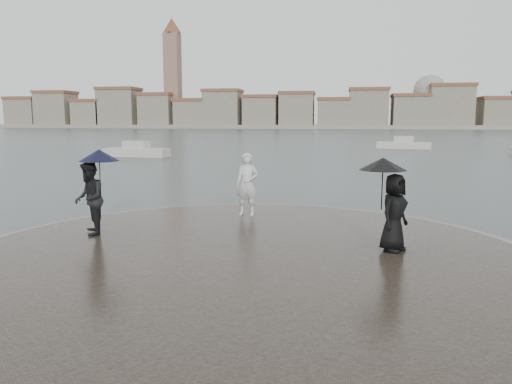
# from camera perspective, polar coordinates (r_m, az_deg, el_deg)

# --- Properties ---
(ground) EXTENTS (400.00, 400.00, 0.00)m
(ground) POSITION_cam_1_polar(r_m,az_deg,el_deg) (7.29, -6.45, -16.92)
(ground) COLOR #2B3835
(ground) RESTS_ON ground
(kerb_ring) EXTENTS (12.50, 12.50, 0.32)m
(kerb_ring) POSITION_cam_1_polar(r_m,az_deg,el_deg) (10.43, -1.18, -8.06)
(kerb_ring) COLOR gray
(kerb_ring) RESTS_ON ground
(quay_tip) EXTENTS (11.90, 11.90, 0.36)m
(quay_tip) POSITION_cam_1_polar(r_m,az_deg,el_deg) (10.42, -1.18, -7.95)
(quay_tip) COLOR #2D261E
(quay_tip) RESTS_ON ground
(statue) EXTENTS (0.68, 0.48, 1.80)m
(statue) POSITION_cam_1_polar(r_m,az_deg,el_deg) (14.25, -1.01, 0.90)
(statue) COLOR silver
(statue) RESTS_ON quay_tip
(visitor_left) EXTENTS (1.22, 1.11, 2.04)m
(visitor_left) POSITION_cam_1_polar(r_m,az_deg,el_deg) (12.42, -18.33, 0.25)
(visitor_left) COLOR black
(visitor_left) RESTS_ON quay_tip
(visitor_right) EXTENTS (1.19, 1.08, 1.95)m
(visitor_right) POSITION_cam_1_polar(r_m,az_deg,el_deg) (10.73, 15.15, -0.74)
(visitor_right) COLOR black
(visitor_right) RESTS_ON quay_tip
(far_skyline) EXTENTS (260.00, 20.00, 37.00)m
(far_skyline) POSITION_cam_1_polar(r_m,az_deg,el_deg) (167.26, 6.68, 9.14)
(far_skyline) COLOR gray
(far_skyline) RESTS_ON ground
(boats) EXTENTS (39.58, 17.53, 1.50)m
(boats) POSITION_cam_1_polar(r_m,az_deg,el_deg) (46.58, 12.50, 4.79)
(boats) COLOR beige
(boats) RESTS_ON ground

